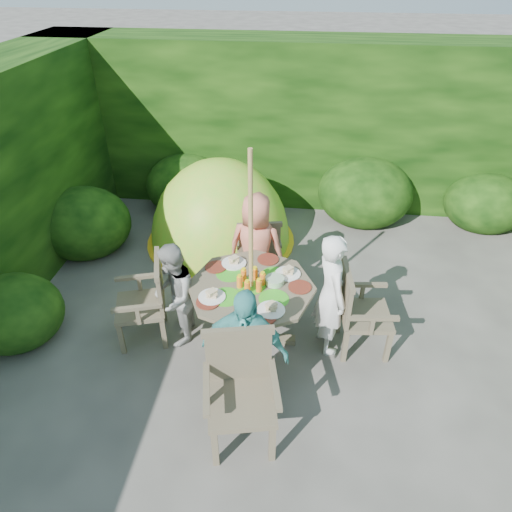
# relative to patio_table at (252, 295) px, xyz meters

# --- Properties ---
(ground) EXTENTS (60.00, 60.00, 0.00)m
(ground) POSITION_rel_patio_table_xyz_m (0.78, -0.42, -0.64)
(ground) COLOR #47443F
(ground) RESTS_ON ground
(hedge_enclosure) EXTENTS (9.00, 9.00, 2.50)m
(hedge_enclosure) POSITION_rel_patio_table_xyz_m (0.78, 0.92, 0.61)
(hedge_enclosure) COLOR black
(hedge_enclosure) RESTS_ON ground
(patio_table) EXTENTS (1.38, 1.38, 0.91)m
(patio_table) POSITION_rel_patio_table_xyz_m (0.00, 0.00, 0.00)
(patio_table) COLOR #494030
(patio_table) RESTS_ON ground
(parasol_pole) EXTENTS (0.05, 0.05, 2.20)m
(parasol_pole) POSITION_rel_patio_table_xyz_m (-0.00, -0.00, 0.46)
(parasol_pole) COLOR olive
(parasol_pole) RESTS_ON ground
(garden_chair_right) EXTENTS (0.56, 0.62, 0.95)m
(garden_chair_right) POSITION_rel_patio_table_xyz_m (1.09, 0.06, -0.14)
(garden_chair_right) COLOR #494030
(garden_chair_right) RESTS_ON ground
(garden_chair_left) EXTENTS (0.64, 0.68, 0.94)m
(garden_chair_left) POSITION_rel_patio_table_xyz_m (-1.10, -0.04, -0.14)
(garden_chair_left) COLOR #494030
(garden_chair_left) RESTS_ON ground
(garden_chair_back) EXTENTS (0.62, 0.57, 0.90)m
(garden_chair_back) POSITION_rel_patio_table_xyz_m (-0.06, 1.10, -0.16)
(garden_chair_back) COLOR #494030
(garden_chair_back) RESTS_ON ground
(garden_chair_front) EXTENTS (0.70, 0.65, 1.01)m
(garden_chair_front) POSITION_rel_patio_table_xyz_m (0.04, -1.09, -0.10)
(garden_chair_front) COLOR #494030
(garden_chair_front) RESTS_ON ground
(child_right) EXTENTS (0.48, 0.58, 1.38)m
(child_right) POSITION_rel_patio_table_xyz_m (0.79, 0.04, 0.05)
(child_right) COLOR white
(child_right) RESTS_ON ground
(child_left) EXTENTS (0.51, 0.62, 1.18)m
(child_left) POSITION_rel_patio_table_xyz_m (-0.80, -0.05, -0.05)
(child_left) COLOR #969691
(child_left) RESTS_ON ground
(child_back) EXTENTS (0.71, 0.51, 1.36)m
(child_back) POSITION_rel_patio_table_xyz_m (-0.05, 0.80, 0.04)
(child_back) COLOR #D67258
(child_back) RESTS_ON ground
(child_front) EXTENTS (0.81, 0.41, 1.33)m
(child_front) POSITION_rel_patio_table_xyz_m (0.04, -0.80, 0.02)
(child_front) COLOR teal
(child_front) RESTS_ON ground
(dome_tent) EXTENTS (2.13, 2.13, 2.44)m
(dome_tent) POSITION_rel_patio_table_xyz_m (-0.71, 1.97, -0.64)
(dome_tent) COLOR #7ADB2A
(dome_tent) RESTS_ON ground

